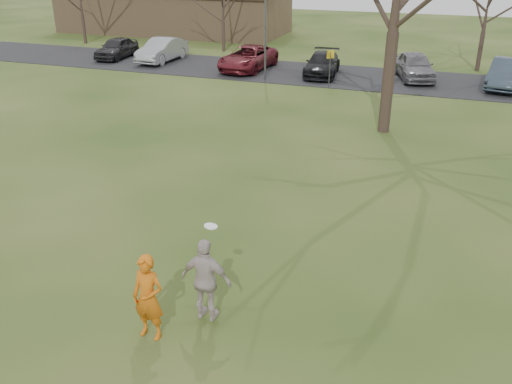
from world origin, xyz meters
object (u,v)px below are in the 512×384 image
car_1 (162,50)px  car_4 (415,66)px  car_5 (507,74)px  building (174,10)px  car_2 (248,58)px  lamp_post (265,11)px  car_0 (116,48)px  car_3 (322,64)px  catching_play (206,280)px  player_defender (148,298)px

car_1 → car_4: size_ratio=1.03×
car_1 → car_5: car_5 is taller
building → car_5: bearing=-25.2°
building → car_2: bearing=-47.6°
car_2 → car_4: size_ratio=1.16×
building → lamp_post: 20.99m
car_1 → building: building is taller
car_0 → car_5: 25.39m
car_4 → building: (-22.36, 12.41, 1.11)m
car_3 → car_2: bearing=174.4°
car_2 → catching_play: size_ratio=2.29×
car_1 → car_2: size_ratio=0.89×
car_3 → building: bearing=136.3°
building → lamp_post: bearing=-47.9°
catching_play → lamp_post: 23.23m
car_0 → catching_play: catching_play is taller
car_0 → lamp_post: lamp_post is taller
player_defender → car_3: size_ratio=0.41×
catching_play → lamp_post: lamp_post is taller
car_0 → lamp_post: 12.72m
car_0 → car_3: (14.91, -0.45, -0.04)m
car_4 → player_defender: bearing=-113.5°
car_3 → car_5: 10.48m
car_2 → car_4: (10.30, 0.79, 0.04)m
car_2 → lamp_post: (1.93, -2.30, 3.19)m
car_1 → car_3: size_ratio=1.01×
car_5 → building: bearing=164.6°
car_1 → catching_play: (14.60, -24.99, 0.28)m
car_2 → car_4: car_4 is taller
lamp_post → car_2: bearing=130.1°
car_0 → catching_play: size_ratio=1.81×
car_5 → car_3: bearing=-168.6°
car_3 → building: 21.48m
car_1 → building: bearing=115.7°
building → lamp_post: (14.00, -15.50, 2.04)m
car_5 → car_0: bearing=-170.5°
car_2 → car_4: bearing=8.1°
player_defender → car_0: (-17.25, 25.75, -0.20)m
car_5 → building: building is taller
car_3 → building: building is taller
car_3 → car_4: car_4 is taller
player_defender → catching_play: bearing=41.9°
player_defender → building: (-19.26, 38.47, 0.98)m
car_3 → car_5: (10.48, 0.29, 0.12)m
car_1 → lamp_post: bearing=-16.6°
car_4 → building: building is taller
car_2 → lamp_post: size_ratio=0.84×
car_0 → car_2: (10.05, -0.47, 0.03)m
car_1 → building: 13.93m
car_5 → catching_play: catching_play is taller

